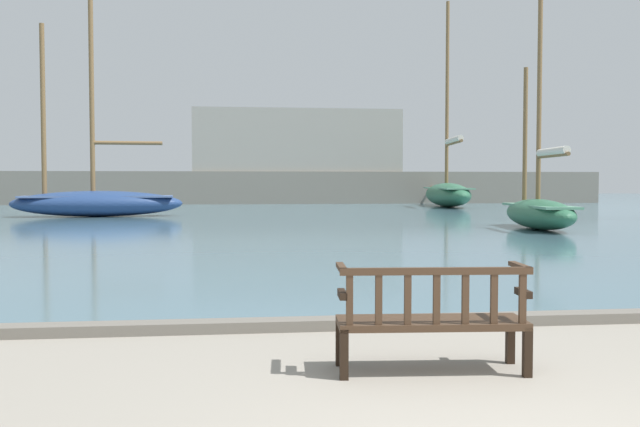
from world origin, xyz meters
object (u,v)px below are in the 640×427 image
at_px(sailboat_distant_harbor, 539,209).
at_px(sailboat_nearest_port, 97,199).
at_px(park_bench, 432,318).
at_px(sailboat_mid_starboard, 447,192).

height_order(sailboat_distant_harbor, sailboat_nearest_port, sailboat_nearest_port).
distance_m(park_bench, sailboat_mid_starboard, 38.87).
distance_m(sailboat_distant_harbor, sailboat_nearest_port, 18.92).
relative_size(sailboat_distant_harbor, sailboat_mid_starboard, 0.61).
height_order(park_bench, sailboat_distant_harbor, sailboat_distant_harbor).
xyz_separation_m(sailboat_distant_harbor, sailboat_nearest_port, (-15.88, 10.29, 0.13)).
relative_size(park_bench, sailboat_nearest_port, 0.16).
xyz_separation_m(sailboat_mid_starboard, sailboat_nearest_port, (-19.21, -10.55, -0.14)).
bearing_deg(sailboat_distant_harbor, sailboat_nearest_port, 147.07).
distance_m(park_bench, sailboat_nearest_port, 27.64).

